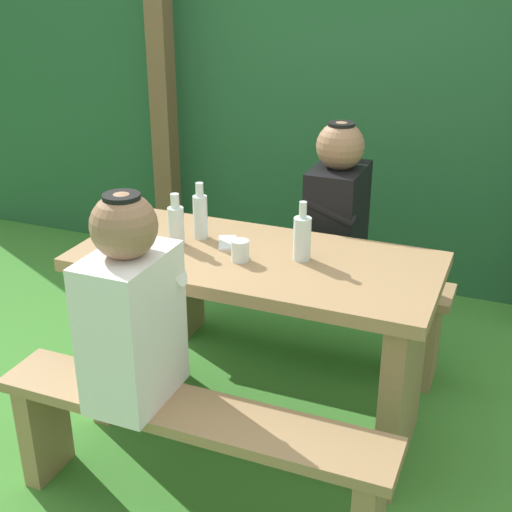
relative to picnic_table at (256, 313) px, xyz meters
The scene contains 13 objects.
ground_plane 0.52m from the picnic_table, ahead, with size 12.00×12.00×0.00m, color #418932.
hedge_backdrop 1.98m from the picnic_table, 90.00° to the left, with size 6.40×0.76×1.98m, color #245932.
pergola_post_left 1.84m from the picnic_table, 130.36° to the left, with size 0.12×0.12×2.04m, color brown.
picnic_table is the anchor object (origin of this frame).
bench_near 0.62m from the picnic_table, 90.00° to the right, with size 1.40×0.24×0.46m.
bench_far 0.62m from the picnic_table, 90.00° to the left, with size 1.40×0.24×0.46m.
person_white_shirt 0.67m from the picnic_table, 108.46° to the right, with size 0.25×0.35×0.72m.
person_black_coat 0.66m from the picnic_table, 75.24° to the left, with size 0.25×0.35×0.72m.
drinking_glass 0.30m from the picnic_table, 120.08° to the right, with size 0.07×0.07×0.08m, color silver.
bottle_left 0.48m from the picnic_table, behind, with size 0.06×0.06×0.21m.
bottle_right 0.45m from the picnic_table, 162.70° to the left, with size 0.06×0.06×0.23m.
bottle_center 0.38m from the picnic_table, 11.36° to the left, with size 0.07×0.07×0.23m.
cell_phone 0.30m from the picnic_table, 156.26° to the left, with size 0.07×0.14×0.01m, color silver.
Camera 1 is at (0.91, -2.24, 1.83)m, focal length 48.25 mm.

